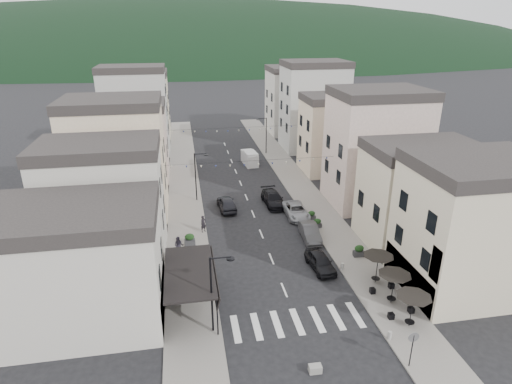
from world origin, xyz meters
TOP-DOWN VIEW (x-y plane):
  - ground at (0.00, 0.00)m, footprint 700.00×700.00m
  - sidewalk_left at (-7.50, 32.00)m, footprint 4.00×76.00m
  - sidewalk_right at (7.50, 32.00)m, footprint 4.00×76.00m
  - hill_backdrop at (0.00, 300.00)m, footprint 640.00×360.00m
  - boutique_building at (-15.50, 5.00)m, footprint 12.00×8.00m
  - bistro_building at (14.50, 4.00)m, footprint 10.00×8.00m
  - boutique_awning at (-7.25, 5.00)m, footprint 3.77×7.50m
  - buildings_row_left at (-14.50, 37.75)m, footprint 10.20×54.16m
  - buildings_row_right at (14.50, 36.59)m, footprint 10.20×54.16m
  - cafe_terrace at (7.70, 2.80)m, footprint 2.50×8.10m
  - streetlamp_left_near at (-5.82, 2.00)m, footprint 1.70×0.56m
  - streetlamp_left_far at (-5.82, 26.00)m, footprint 1.70×0.56m
  - streetlamp_right_far at (5.82, 44.00)m, footprint 1.70×0.56m
  - traffic_sign at (5.80, -3.50)m, footprint 0.70×0.07m
  - bollards at (0.00, 5.50)m, footprint 11.66×10.26m
  - bunting_near at (0.00, 22.00)m, footprint 19.00×0.28m
  - bunting_far at (0.00, 38.00)m, footprint 19.00×0.28m
  - parked_car_a at (3.87, 8.58)m, footprint 2.09×4.36m
  - parked_car_b at (4.60, 14.14)m, footprint 1.78×4.49m
  - parked_car_c at (4.60, 19.51)m, footprint 2.38×5.06m
  - parked_car_d at (2.80, 23.18)m, footprint 2.44×5.34m
  - parked_car_e at (-2.80, 22.75)m, footprint 2.14×4.70m
  - delivery_van at (2.55, 38.96)m, footprint 2.13×4.51m
  - pedestrian_a at (-5.80, 17.33)m, footprint 0.78×0.71m
  - pedestrian_b at (-8.34, 13.16)m, footprint 1.02×0.90m
  - concrete_block_a at (-0.16, -2.86)m, footprint 0.82×0.53m
  - planter_la at (-8.30, 8.72)m, footprint 1.06×0.85m
  - planter_lb at (-7.30, 14.80)m, footprint 1.05×0.59m
  - planter_ra at (8.00, 9.88)m, footprint 1.03×0.60m
  - planter_rb at (6.00, 16.17)m, footprint 1.04×0.77m
  - planter_rc at (6.00, 18.22)m, footprint 0.92×0.53m

SIDE VIEW (x-z plane):
  - ground at x=0.00m, z-range 0.00..0.00m
  - hill_backdrop at x=0.00m, z-range -35.00..35.00m
  - sidewalk_left at x=-7.50m, z-range 0.00..0.12m
  - sidewalk_right at x=7.50m, z-range 0.00..0.12m
  - concrete_block_a at x=-0.16m, z-range 0.00..0.50m
  - bollards at x=0.00m, z-range 0.12..0.72m
  - planter_rc at x=6.00m, z-range 0.11..1.11m
  - planter_rb at x=6.00m, z-range 0.10..1.14m
  - planter_la at x=-8.30m, z-range 0.10..1.15m
  - planter_ra at x=8.00m, z-range 0.10..1.23m
  - planter_lb at x=-7.30m, z-range 0.10..1.28m
  - parked_car_c at x=4.60m, z-range 0.00..1.40m
  - parked_car_a at x=3.87m, z-range 0.00..1.44m
  - parked_car_b at x=4.60m, z-range 0.00..1.45m
  - parked_car_d at x=2.80m, z-range 0.00..1.51m
  - parked_car_e at x=-2.80m, z-range 0.00..1.56m
  - pedestrian_b at x=-8.34m, z-range 0.12..1.88m
  - pedestrian_a at x=-5.80m, z-range 0.12..1.91m
  - delivery_van at x=2.55m, z-range -0.02..2.07m
  - traffic_sign at x=5.80m, z-range 0.58..3.28m
  - cafe_terrace at x=7.70m, z-range 1.09..3.62m
  - boutique_awning at x=-7.25m, z-range 1.48..4.75m
  - streetlamp_left_near at x=-5.82m, z-range 0.70..6.70m
  - streetlamp_left_far at x=-5.82m, z-range 0.70..6.70m
  - streetlamp_right_far at x=5.82m, z-range 0.70..6.70m
  - boutique_building at x=-15.50m, z-range 0.00..8.00m
  - bistro_building at x=14.50m, z-range 0.00..10.00m
  - bunting_near at x=0.00m, z-range 5.34..5.96m
  - bunting_far at x=0.00m, z-range 5.34..5.96m
  - buildings_row_left at x=-14.50m, z-range -0.88..13.12m
  - buildings_row_right at x=14.50m, z-range -0.93..13.57m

